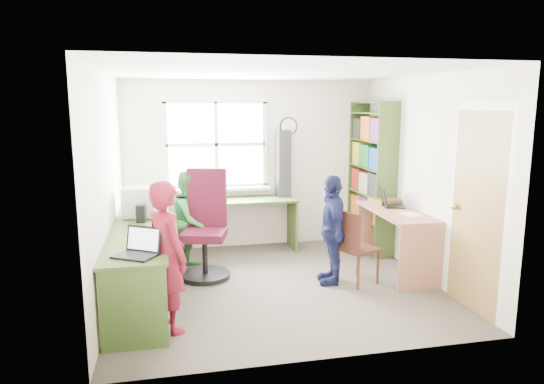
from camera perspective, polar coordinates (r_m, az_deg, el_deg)
The scene contains 19 objects.
room at distance 5.48m, azimuth 0.45°, elevation 1.45°, with size 3.64×3.44×2.44m.
l_desk at distance 5.16m, azimuth -13.20°, elevation -8.08°, with size 2.38×2.95×0.75m.
right_desk at distance 6.19m, azimuth 14.67°, elevation -4.03°, with size 0.66×1.37×0.78m.
bookshelf at distance 7.05m, azimuth 11.61°, elevation 1.42°, with size 0.30×1.02×2.10m.
swivel_chair at distance 5.90m, azimuth -7.80°, elevation -4.57°, with size 0.73×0.73×1.29m.
wooden_chair at distance 5.67m, azimuth 9.69°, elevation -6.17°, with size 0.49×0.49×0.86m.
crt_monitor at distance 5.88m, azimuth -15.30°, elevation -1.14°, with size 0.39×0.36×0.36m.
laptop_left at distance 4.44m, azimuth -15.40°, elevation -6.45°, with size 0.45×0.43×0.24m.
laptop_right at distance 6.36m, azimuth 13.59°, elevation -1.15°, with size 0.35×0.39×0.23m.
speaker_a at distance 5.64m, azimuth -15.15°, elevation -2.48°, with size 0.11×0.11×0.20m.
speaker_b at distance 6.17m, azimuth -15.10°, elevation -1.47°, with size 0.11×0.11×0.18m.
cd_tower at distance 6.93m, azimuth 1.30°, elevation 3.36°, with size 0.22×0.20×0.95m.
game_box at distance 6.55m, azimuth 13.07°, elevation -1.00°, with size 0.36×0.36×0.06m.
paper_a at distance 5.07m, azimuth -15.36°, elevation -5.01°, with size 0.25×0.33×0.00m.
paper_b at distance 5.96m, azimuth 16.00°, elevation -2.54°, with size 0.21×0.29×0.00m.
potted_plant at distance 6.76m, azimuth -6.59°, elevation 0.26°, with size 0.16×0.13×0.29m, color #337F39.
person_red at distance 4.52m, azimuth -12.22°, elevation -7.44°, with size 0.51×0.33×1.39m, color maroon.
person_green at distance 6.15m, azimuth -9.50°, elevation -3.32°, with size 0.61×0.48×1.25m, color #327E36.
person_navy at distance 5.64m, azimuth 7.08°, elevation -4.41°, with size 0.74×0.31×1.27m, color #151943.
Camera 1 is at (-1.16, -5.19, 2.05)m, focal length 32.00 mm.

